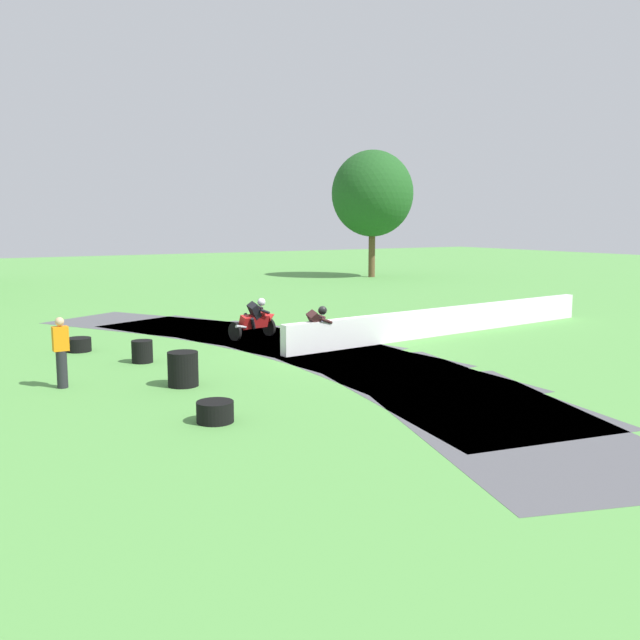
{
  "coord_description": "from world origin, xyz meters",
  "views": [
    {
      "loc": [
        -10.76,
        -17.33,
        3.8
      ],
      "look_at": [
        -0.11,
        0.17,
        0.9
      ],
      "focal_mm": 39.66,
      "sensor_mm": 36.0,
      "label": 1
    }
  ],
  "objects_px": {
    "motorcycle_lead_blue": "(317,330)",
    "track_marshal": "(61,353)",
    "motorcycle_chase_red": "(256,319)",
    "tire_stack_mid_b": "(142,351)",
    "tire_stack_near": "(215,412)",
    "tire_stack_mid_a": "(183,369)",
    "tire_stack_far": "(79,345)"
  },
  "relations": [
    {
      "from": "motorcycle_lead_blue",
      "to": "track_marshal",
      "type": "distance_m",
      "value": 7.39
    },
    {
      "from": "motorcycle_lead_blue",
      "to": "track_marshal",
      "type": "bearing_deg",
      "value": -173.16
    },
    {
      "from": "track_marshal",
      "to": "motorcycle_chase_red",
      "type": "bearing_deg",
      "value": 29.51
    },
    {
      "from": "tire_stack_mid_b",
      "to": "tire_stack_near",
      "type": "bearing_deg",
      "value": -95.07
    },
    {
      "from": "motorcycle_chase_red",
      "to": "tire_stack_mid_a",
      "type": "bearing_deg",
      "value": -130.68
    },
    {
      "from": "tire_stack_mid_a",
      "to": "motorcycle_chase_red",
      "type": "bearing_deg",
      "value": 49.32
    },
    {
      "from": "motorcycle_chase_red",
      "to": "tire_stack_mid_a",
      "type": "xyz_separation_m",
      "value": [
        -4.4,
        -5.12,
        -0.23
      ]
    },
    {
      "from": "track_marshal",
      "to": "motorcycle_lead_blue",
      "type": "bearing_deg",
      "value": 6.84
    },
    {
      "from": "tire_stack_near",
      "to": "tire_stack_mid_b",
      "type": "distance_m",
      "value": 6.32
    },
    {
      "from": "tire_stack_mid_a",
      "to": "track_marshal",
      "type": "xyz_separation_m",
      "value": [
        -2.42,
        1.26,
        0.42
      ]
    },
    {
      "from": "tire_stack_mid_a",
      "to": "tire_stack_far",
      "type": "bearing_deg",
      "value": 100.54
    },
    {
      "from": "motorcycle_lead_blue",
      "to": "tire_stack_mid_b",
      "type": "xyz_separation_m",
      "value": [
        -4.89,
        1.03,
        -0.34
      ]
    },
    {
      "from": "track_marshal",
      "to": "tire_stack_near",
      "type": "bearing_deg",
      "value": -66.69
    },
    {
      "from": "motorcycle_lead_blue",
      "to": "tire_stack_near",
      "type": "height_order",
      "value": "motorcycle_lead_blue"
    },
    {
      "from": "tire_stack_far",
      "to": "track_marshal",
      "type": "height_order",
      "value": "track_marshal"
    },
    {
      "from": "motorcycle_lead_blue",
      "to": "tire_stack_near",
      "type": "distance_m",
      "value": 7.59
    },
    {
      "from": "tire_stack_mid_a",
      "to": "tire_stack_far",
      "type": "height_order",
      "value": "tire_stack_mid_a"
    },
    {
      "from": "tire_stack_far",
      "to": "track_marshal",
      "type": "xyz_separation_m",
      "value": [
        -1.36,
        -4.47,
        0.62
      ]
    },
    {
      "from": "motorcycle_chase_red",
      "to": "tire_stack_far",
      "type": "bearing_deg",
      "value": 173.7
    },
    {
      "from": "tire_stack_near",
      "to": "track_marshal",
      "type": "xyz_separation_m",
      "value": [
        -1.89,
        4.39,
        0.62
      ]
    },
    {
      "from": "motorcycle_chase_red",
      "to": "tire_stack_far",
      "type": "distance_m",
      "value": 5.52
    },
    {
      "from": "motorcycle_chase_red",
      "to": "tire_stack_mid_b",
      "type": "height_order",
      "value": "motorcycle_chase_red"
    },
    {
      "from": "motorcycle_lead_blue",
      "to": "tire_stack_mid_a",
      "type": "height_order",
      "value": "motorcycle_lead_blue"
    },
    {
      "from": "track_marshal",
      "to": "tire_stack_mid_a",
      "type": "bearing_deg",
      "value": -27.48
    },
    {
      "from": "tire_stack_far",
      "to": "track_marshal",
      "type": "distance_m",
      "value": 4.71
    },
    {
      "from": "tire_stack_far",
      "to": "track_marshal",
      "type": "bearing_deg",
      "value": -106.9
    },
    {
      "from": "tire_stack_near",
      "to": "tire_stack_mid_a",
      "type": "bearing_deg",
      "value": 80.35
    },
    {
      "from": "tire_stack_mid_a",
      "to": "tire_stack_far",
      "type": "distance_m",
      "value": 5.83
    },
    {
      "from": "motorcycle_chase_red",
      "to": "tire_stack_mid_b",
      "type": "distance_m",
      "value": 4.8
    },
    {
      "from": "tire_stack_mid_b",
      "to": "track_marshal",
      "type": "height_order",
      "value": "track_marshal"
    },
    {
      "from": "tire_stack_mid_b",
      "to": "tire_stack_far",
      "type": "bearing_deg",
      "value": 113.11
    },
    {
      "from": "motorcycle_lead_blue",
      "to": "tire_stack_mid_a",
      "type": "xyz_separation_m",
      "value": [
        -4.92,
        -2.14,
        -0.24
      ]
    }
  ]
}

